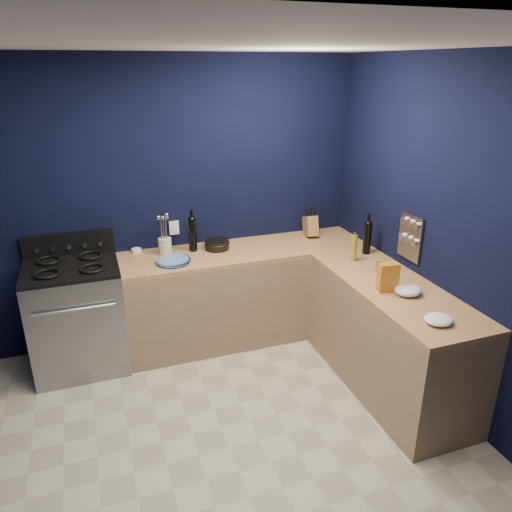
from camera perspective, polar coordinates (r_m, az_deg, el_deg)
name	(u,v)px	position (r m, az deg, el deg)	size (l,w,h in m)	color
floor	(229,449)	(3.67, -3.12, -21.64)	(3.50, 3.50, 0.02)	#AEA997
ceiling	(219,41)	(2.68, -4.35, 23.83)	(3.50, 3.50, 0.02)	silver
wall_back	(172,204)	(4.56, -9.80, 5.99)	(3.50, 0.02, 2.60)	black
wall_right	(462,245)	(3.77, 23.02, 1.21)	(0.02, 3.50, 2.60)	black
cab_back	(246,295)	(4.70, -1.19, -4.54)	(2.30, 0.63, 0.86)	#8E7253
top_back	(246,251)	(4.52, -1.24, 0.58)	(2.30, 0.63, 0.04)	brown
cab_right	(388,339)	(4.14, 15.23, -9.32)	(0.63, 1.67, 0.86)	#8E7253
top_right	(394,288)	(3.93, 15.87, -3.67)	(0.63, 1.67, 0.04)	brown
gas_range	(78,318)	(4.50, -20.12, -6.87)	(0.76, 0.66, 0.92)	gray
oven_door	(79,337)	(4.22, -20.06, -8.94)	(0.59, 0.02, 0.42)	black
cooktop	(70,268)	(4.30, -20.92, -1.28)	(0.76, 0.66, 0.03)	black
backguard	(69,244)	(4.55, -21.09, 1.33)	(0.76, 0.06, 0.20)	black
spice_panel	(410,237)	(4.19, 17.63, 2.14)	(0.02, 0.28, 0.38)	gray
wall_outlet	(174,228)	(4.60, -9.58, 3.28)	(0.09, 0.02, 0.13)	white
plate_stack	(173,261)	(4.26, -9.70, -0.59)	(0.28, 0.28, 0.04)	#3C68A8
ramekin	(137,250)	(4.57, -13.81, 0.64)	(0.09, 0.09, 0.04)	white
utensil_crock	(165,246)	(4.46, -10.59, 1.16)	(0.12, 0.12, 0.15)	#F1ECC3
wine_bottle_back	(193,235)	(4.47, -7.44, 2.47)	(0.08, 0.08, 0.31)	black
lemon_basket	(217,245)	(4.52, -4.58, 1.33)	(0.22, 0.22, 0.08)	black
knife_block	(310,226)	(4.87, 6.39, 3.49)	(0.11, 0.18, 0.20)	brown
wine_bottle_right	(367,238)	(4.48, 12.90, 2.04)	(0.07, 0.07, 0.29)	black
oil_bottle	(354,248)	(4.29, 11.37, 0.92)	(0.05, 0.05, 0.23)	olive
spice_jar_near	(378,266)	(4.14, 14.11, -1.12)	(0.04, 0.04, 0.10)	olive
spice_jar_far	(385,273)	(4.02, 14.91, -1.95)	(0.05, 0.05, 0.09)	olive
crouton_bag	(388,278)	(3.78, 15.21, -2.45)	(0.15, 0.07, 0.22)	#A82318
towel_front	(408,290)	(3.79, 17.39, -3.87)	(0.21, 0.17, 0.07)	white
towel_end	(439,320)	(3.46, 20.59, -6.99)	(0.19, 0.17, 0.06)	white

